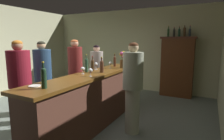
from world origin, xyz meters
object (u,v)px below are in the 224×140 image
at_px(wine_bottle_pinot, 102,66).
at_px(patron_near_entrance, 75,72).
at_px(wine_glass_spare, 90,71).
at_px(wine_bottle_merlot, 86,64).
at_px(wine_bottle_chardonnay, 44,77).
at_px(display_bottle_midleft, 174,32).
at_px(cheese_plate, 35,86).
at_px(patron_redhead, 97,70).
at_px(bar_counter, 93,100).
at_px(wine_bottle_syrah, 44,75).
at_px(display_bottle_midright, 184,31).
at_px(wine_glass_mid, 96,65).
at_px(patron_tall, 20,84).
at_px(flower_arrangement, 122,60).
at_px(display_cabinet, 177,66).
at_px(wine_bottle_rose, 115,61).
at_px(bartender, 133,85).
at_px(wine_bottle_malbec, 93,64).
at_px(wine_glass_rear, 110,63).
at_px(patron_in_navy, 43,78).
at_px(display_bottle_center, 179,32).
at_px(wine_glass_front, 83,69).
at_px(display_bottle_left, 168,32).
at_px(display_bottle_right, 190,32).

xyz_separation_m(wine_bottle_pinot, patron_near_entrance, (-0.99, 0.41, -0.26)).
bearing_deg(wine_glass_spare, wine_bottle_merlot, 134.21).
xyz_separation_m(wine_bottle_chardonnay, display_bottle_midleft, (0.90, 4.11, 0.70)).
relative_size(cheese_plate, patron_redhead, 0.10).
relative_size(bar_counter, wine_bottle_chardonnay, 8.92).
height_order(wine_bottle_syrah, display_bottle_midright, display_bottle_midright).
distance_m(display_bottle_midleft, patron_redhead, 2.54).
xyz_separation_m(cheese_plate, display_bottle_midright, (1.39, 4.10, 0.87)).
distance_m(wine_glass_mid, patron_tall, 1.50).
distance_m(wine_bottle_syrah, patron_redhead, 2.60).
relative_size(flower_arrangement, patron_near_entrance, 0.22).
bearing_deg(patron_tall, wine_bottle_syrah, -46.86).
distance_m(display_cabinet, flower_arrangement, 2.20).
height_order(wine_bottle_rose, wine_glass_spare, wine_bottle_rose).
bearing_deg(cheese_plate, display_bottle_midright, 71.29).
bearing_deg(wine_bottle_pinot, bar_counter, -116.81).
distance_m(wine_bottle_merlot, bartender, 1.01).
relative_size(wine_bottle_merlot, patron_redhead, 0.23).
relative_size(wine_bottle_malbec, display_bottle_midright, 0.95).
relative_size(display_cabinet, display_bottle_midleft, 6.50).
relative_size(wine_bottle_malbec, wine_glass_rear, 2.03).
relative_size(bar_counter, display_bottle_midleft, 11.44).
relative_size(display_bottle_midright, patron_in_navy, 0.19).
xyz_separation_m(display_bottle_center, patron_in_navy, (-2.17, -3.13, -1.01)).
xyz_separation_m(wine_glass_front, display_bottle_center, (1.24, 3.02, 0.76)).
bearing_deg(patron_redhead, display_bottle_midleft, 78.27).
xyz_separation_m(cheese_plate, patron_redhead, (-0.71, 2.68, -0.22)).
relative_size(wine_glass_front, patron_redhead, 0.09).
bearing_deg(bar_counter, display_bottle_center, 69.08).
relative_size(bar_counter, wine_bottle_pinot, 10.24).
relative_size(wine_glass_rear, patron_near_entrance, 0.09).
relative_size(display_cabinet, cheese_plate, 11.01).
bearing_deg(display_cabinet, patron_tall, -120.07).
height_order(display_bottle_left, display_bottle_right, display_bottle_left).
xyz_separation_m(wine_bottle_malbec, wine_bottle_rose, (0.13, 0.76, 0.01)).
distance_m(wine_bottle_chardonnay, wine_glass_front, 1.11).
bearing_deg(wine_bottle_chardonnay, display_bottle_center, 75.77).
height_order(display_bottle_midleft, patron_tall, display_bottle_midleft).
xyz_separation_m(flower_arrangement, bartender, (0.57, -0.79, -0.35)).
bearing_deg(wine_glass_mid, bartender, -18.03).
bearing_deg(wine_bottle_chardonnay, patron_in_navy, 138.91).
distance_m(wine_bottle_malbec, display_bottle_right, 3.14).
distance_m(flower_arrangement, patron_redhead, 1.25).
distance_m(display_cabinet, wine_glass_rear, 2.43).
bearing_deg(display_bottle_right, display_bottle_midright, -180.00).
relative_size(display_bottle_midleft, patron_near_entrance, 0.16).
bearing_deg(wine_glass_rear, display_bottle_left, 68.92).
distance_m(wine_bottle_syrah, display_bottle_center, 4.18).
distance_m(bar_counter, patron_redhead, 1.73).
height_order(cheese_plate, display_bottle_right, display_bottle_right).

